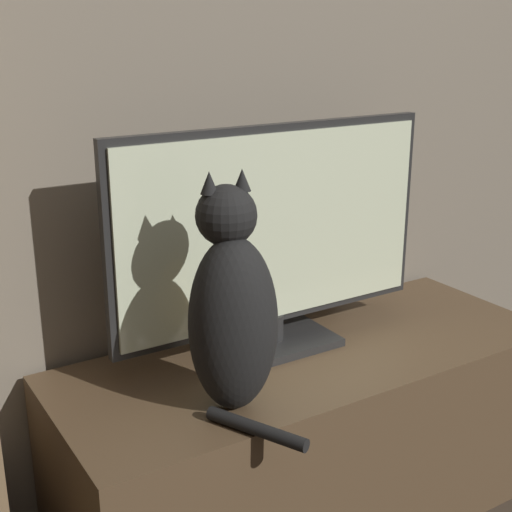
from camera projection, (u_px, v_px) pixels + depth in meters
name	position (u px, v px, depth m)	size (l,w,h in m)	color
wall_back	(248.00, 7.00, 1.76)	(4.80, 0.05, 2.60)	#756B5B
tv_stand	(309.00, 436.00, 1.85)	(1.29, 0.50, 0.48)	brown
tv	(275.00, 236.00, 1.72)	(0.86, 0.19, 0.56)	black
cat	(232.00, 311.00, 1.46)	(0.21, 0.33, 0.51)	black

